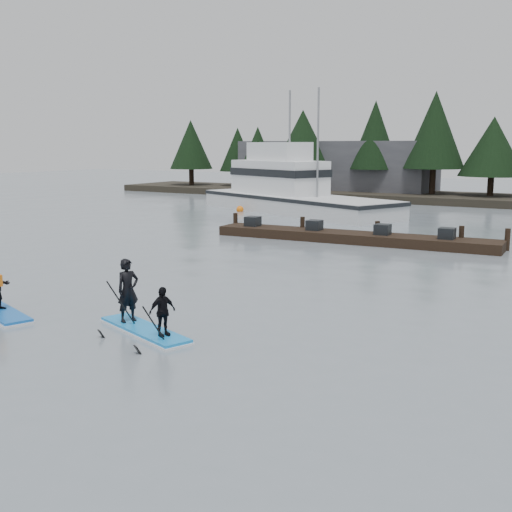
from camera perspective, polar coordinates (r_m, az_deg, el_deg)
The scene contains 8 objects.
ground at distance 16.53m, azimuth -10.83°, elevation -6.84°, with size 160.00×160.00×0.00m, color slate.
far_shore at distance 54.96m, azimuth 19.74°, elevation 4.72°, with size 70.00×8.00×0.60m, color #2D281E.
treeline at distance 54.99m, azimuth 19.72°, elevation 4.41°, with size 60.00×4.00×8.00m, color black, non-canonical shape.
waterfront_building at distance 60.98m, azimuth 7.15°, elevation 7.75°, with size 18.00×6.00×5.00m, color #4C4C51.
fishing_boat_large at distance 45.52m, azimuth 3.20°, elevation 4.84°, with size 16.83×10.37×9.37m.
floating_dock at distance 31.61m, azimuth 8.55°, elevation 1.65°, with size 14.00×1.87×0.47m, color black.
buoy_a at distance 45.64m, azimuth -1.44°, elevation 3.98°, with size 0.52×0.52×0.52m, color orange.
paddleboard_duo at distance 16.57m, azimuth -10.11°, elevation -4.57°, with size 3.35×1.90×2.26m.
Camera 1 is at (10.63, -11.74, 4.71)m, focal length 45.00 mm.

